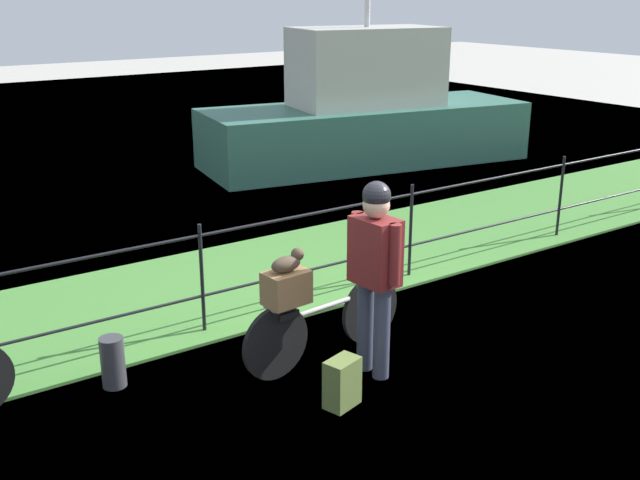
{
  "coord_description": "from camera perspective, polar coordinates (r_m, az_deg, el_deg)",
  "views": [
    {
      "loc": [
        -4.16,
        -4.25,
        3.13
      ],
      "look_at": [
        -0.33,
        1.27,
        0.9
      ],
      "focal_mm": 42.78,
      "sensor_mm": 36.0,
      "label": 1
    }
  ],
  "objects": [
    {
      "name": "harbor_water",
      "position": [
        14.09,
        -16.76,
        4.75
      ],
      "size": [
        30.0,
        30.0,
        0.0
      ],
      "primitive_type": "plane",
      "color": "slate",
      "rests_on": "ground"
    },
    {
      "name": "mooring_bollard",
      "position": [
        6.54,
        -15.23,
        -8.8
      ],
      "size": [
        0.2,
        0.2,
        0.43
      ],
      "primitive_type": "cylinder",
      "color": "#38383D",
      "rests_on": "ground"
    },
    {
      "name": "ground_plane",
      "position": [
        6.72,
        8.64,
        -9.64
      ],
      "size": [
        60.0,
        60.0,
        0.0
      ],
      "primitive_type": "plane",
      "color": "#B2ADA3"
    },
    {
      "name": "terrier_dog",
      "position": [
        6.21,
        -2.38,
        -1.66
      ],
      "size": [
        0.32,
        0.16,
        0.18
      ],
      "color": "#4C3D2D",
      "rests_on": "wooden_crate"
    },
    {
      "name": "grass_strip",
      "position": [
        8.73,
        -3.84,
        -2.59
      ],
      "size": [
        27.0,
        2.4,
        0.03
      ],
      "primitive_type": "cube",
      "color": "#478438",
      "rests_on": "ground"
    },
    {
      "name": "moored_boat_near",
      "position": [
        14.27,
        3.42,
        9.3
      ],
      "size": [
        6.27,
        3.01,
        4.06
      ],
      "color": "#336656",
      "rests_on": "ground"
    },
    {
      "name": "backpack_on_paving",
      "position": [
        6.05,
        1.68,
        -10.63
      ],
      "size": [
        0.32,
        0.25,
        0.4
      ],
      "primitive_type": "cube",
      "rotation": [
        0.0,
        0.0,
        0.28
      ],
      "color": "olive",
      "rests_on": "ground"
    },
    {
      "name": "wooden_crate",
      "position": [
        6.28,
        -2.53,
        -3.58
      ],
      "size": [
        0.38,
        0.28,
        0.28
      ],
      "primitive_type": "cube",
      "rotation": [
        0.0,
        0.0,
        0.09
      ],
      "color": "olive",
      "rests_on": "bicycle_main"
    },
    {
      "name": "bicycle_main",
      "position": [
        6.68,
        0.26,
        -6.3
      ],
      "size": [
        1.72,
        0.23,
        0.65
      ],
      "color": "black",
      "rests_on": "ground"
    },
    {
      "name": "cyclist_person",
      "position": [
        6.23,
        4.13,
        -1.67
      ],
      "size": [
        0.29,
        0.54,
        1.68
      ],
      "color": "#383D51",
      "rests_on": "ground"
    },
    {
      "name": "iron_fence",
      "position": [
        7.77,
        -0.33,
        -0.35
      ],
      "size": [
        18.04,
        0.04,
        1.08
      ],
      "color": "black",
      "rests_on": "ground"
    }
  ]
}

